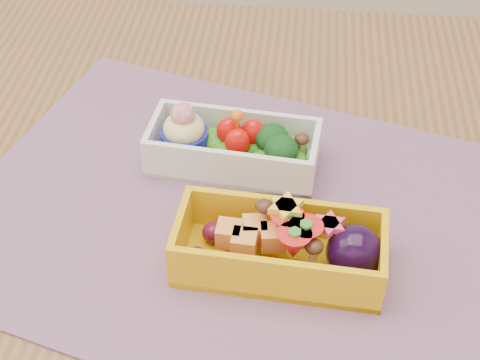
# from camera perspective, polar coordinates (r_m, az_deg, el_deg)

# --- Properties ---
(table) EXTENTS (1.20, 0.80, 0.75)m
(table) POSITION_cam_1_polar(r_m,az_deg,el_deg) (0.73, -2.12, -8.52)
(table) COLOR brown
(table) RESTS_ON ground
(placemat) EXTENTS (0.57, 0.49, 0.00)m
(placemat) POSITION_cam_1_polar(r_m,az_deg,el_deg) (0.66, -0.69, -2.73)
(placemat) COLOR #845B71
(placemat) RESTS_ON table
(bento_white) EXTENTS (0.17, 0.09, 0.07)m
(bento_white) POSITION_cam_1_polar(r_m,az_deg,el_deg) (0.69, -0.60, 2.65)
(bento_white) COLOR silver
(bento_white) RESTS_ON placemat
(bento_yellow) EXTENTS (0.18, 0.09, 0.06)m
(bento_yellow) POSITION_cam_1_polar(r_m,az_deg,el_deg) (0.60, 3.55, -5.35)
(bento_yellow) COLOR #E7AC0B
(bento_yellow) RESTS_ON placemat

